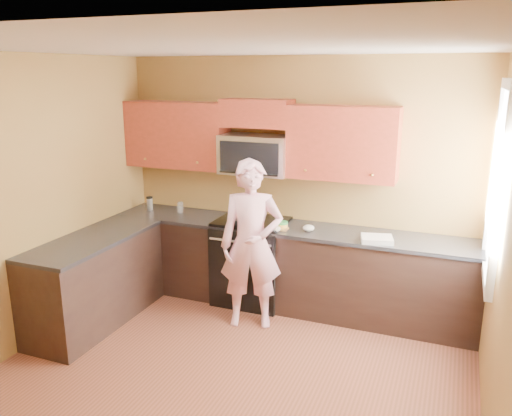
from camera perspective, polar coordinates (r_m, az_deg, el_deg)
The scene contains 25 objects.
floor at distance 4.54m, azimuth -3.93°, elevation -19.17°, with size 4.00×4.00×0.00m, color brown.
ceiling at distance 3.76m, azimuth -4.69°, elevation 17.30°, with size 4.00×4.00×0.00m, color white.
wall_back at distance 5.75m, azimuth 4.44°, elevation 2.93°, with size 4.00×4.00×0.00m, color olive.
wall_front at distance 2.46m, azimuth -25.81°, elevation -15.68°, with size 4.00×4.00×0.00m, color olive.
wall_left at distance 5.12m, azimuth -24.88°, elevation 0.05°, with size 4.00×4.00×0.00m, color olive.
wall_right at distance 3.60m, azimuth 25.96°, elevation -6.00°, with size 4.00×4.00×0.00m, color olive.
cabinet_back_run at distance 5.74m, azimuth 3.35°, elevation -6.58°, with size 4.00×0.60×0.88m, color black.
cabinet_left_run at distance 5.61m, azimuth -17.29°, elevation -7.78°, with size 0.60×1.60×0.88m, color black.
countertop_back at distance 5.58m, azimuth 3.39°, elevation -2.21°, with size 4.00×0.62×0.04m, color black.
countertop_left at distance 5.45m, azimuth -17.58°, elevation -3.32°, with size 0.62×1.60×0.04m, color black.
stove at distance 5.83m, azimuth -0.47°, elevation -5.82°, with size 0.76×0.65×0.95m, color black, non-canonical shape.
microwave at distance 5.67m, azimuth -0.02°, elevation 3.84°, with size 0.76×0.40×0.42m, color silver, non-canonical shape.
upper_cab_left at distance 6.13m, azimuth -8.55°, elevation 4.52°, with size 1.22×0.33×0.75m, color maroon, non-canonical shape.
upper_cab_right at distance 5.44m, azimuth 9.38°, elevation 3.16°, with size 1.12×0.33×0.75m, color maroon, non-canonical shape.
upper_cab_over_mw at distance 5.62m, azimuth 0.12°, elevation 10.43°, with size 0.76×0.33×0.30m, color maroon.
window at distance 4.67m, azimuth 25.22°, elevation 2.50°, with size 0.06×1.06×1.66m, color white, non-canonical shape.
woman at distance 5.17m, azimuth -0.51°, elevation -4.07°, with size 0.63×0.41×1.72m, color pink.
frying_pan at distance 5.60m, azimuth -2.04°, elevation -1.58°, with size 0.24×0.41×0.05m, color black, non-canonical shape.
butter_tub at distance 5.49m, azimuth 2.85°, elevation -2.26°, with size 0.13×0.13×0.09m, color #FFB943, non-canonical shape.
toast_slice at distance 5.45m, azimuth 2.94°, elevation -2.33°, with size 0.11×0.11×0.01m, color #B27F47.
napkin_a at distance 5.37m, azimuth 2.16°, elevation -2.30°, with size 0.11×0.12×0.06m, color silver.
napkin_b at distance 5.41m, azimuth 5.82°, elevation -2.22°, with size 0.12×0.13×0.07m, color silver.
dish_towel at distance 5.20m, azimuth 13.20°, elevation -3.36°, with size 0.30×0.24×0.05m, color white.
travel_mug at distance 6.34m, azimuth -11.61°, elevation -0.20°, with size 0.08×0.08×0.16m, color silver, non-canonical shape.
glass_a at distance 6.16m, azimuth -8.35°, elevation 0.09°, with size 0.07×0.07×0.12m, color silver.
Camera 1 is at (1.66, -3.38, 2.54)m, focal length 36.25 mm.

